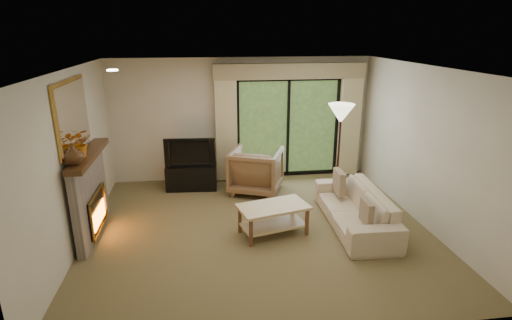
{
  "coord_description": "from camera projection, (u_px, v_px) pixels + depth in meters",
  "views": [
    {
      "loc": [
        -0.86,
        -5.85,
        3.13
      ],
      "look_at": [
        0.0,
        0.3,
        1.1
      ],
      "focal_mm": 28.0,
      "sensor_mm": 36.0,
      "label": 1
    }
  ],
  "objects": [
    {
      "name": "floor",
      "position": [
        258.0,
        229.0,
        6.59
      ],
      "size": [
        5.5,
        5.5,
        0.0
      ],
      "primitive_type": "plane",
      "color": "brown",
      "rests_on": "ground"
    },
    {
      "name": "ceiling",
      "position": [
        259.0,
        68.0,
        5.78
      ],
      "size": [
        5.5,
        5.5,
        0.0
      ],
      "primitive_type": "plane",
      "rotation": [
        3.14,
        0.0,
        0.0
      ],
      "color": "white",
      "rests_on": "ground"
    },
    {
      "name": "wall_back",
      "position": [
        242.0,
        120.0,
        8.54
      ],
      "size": [
        5.0,
        0.0,
        5.0
      ],
      "primitive_type": "plane",
      "rotation": [
        1.57,
        0.0,
        0.0
      ],
      "color": "beige",
      "rests_on": "ground"
    },
    {
      "name": "wall_front",
      "position": [
        296.0,
        230.0,
        3.83
      ],
      "size": [
        5.0,
        0.0,
        5.0
      ],
      "primitive_type": "plane",
      "rotation": [
        -1.57,
        0.0,
        0.0
      ],
      "color": "beige",
      "rests_on": "ground"
    },
    {
      "name": "wall_left",
      "position": [
        73.0,
        161.0,
        5.82
      ],
      "size": [
        0.0,
        5.0,
        5.0
      ],
      "primitive_type": "plane",
      "rotation": [
        1.57,
        0.0,
        1.57
      ],
      "color": "beige",
      "rests_on": "ground"
    },
    {
      "name": "wall_right",
      "position": [
        424.0,
        147.0,
        6.54
      ],
      "size": [
        0.0,
        5.0,
        5.0
      ],
      "primitive_type": "plane",
      "rotation": [
        1.57,
        0.0,
        -1.57
      ],
      "color": "beige",
      "rests_on": "ground"
    },
    {
      "name": "fireplace",
      "position": [
        90.0,
        194.0,
        6.22
      ],
      "size": [
        0.24,
        1.7,
        1.37
      ],
      "primitive_type": null,
      "color": "slate",
      "rests_on": "floor"
    },
    {
      "name": "mirror",
      "position": [
        73.0,
        115.0,
        5.82
      ],
      "size": [
        0.07,
        1.45,
        1.02
      ],
      "primitive_type": null,
      "color": "#B38330",
      "rests_on": "wall_left"
    },
    {
      "name": "sliding_door",
      "position": [
        288.0,
        128.0,
        8.68
      ],
      "size": [
        2.26,
        0.1,
        2.16
      ],
      "primitive_type": null,
      "color": "black",
      "rests_on": "floor"
    },
    {
      "name": "curtain_left",
      "position": [
        226.0,
        126.0,
        8.37
      ],
      "size": [
        0.45,
        0.18,
        2.35
      ],
      "primitive_type": "cube",
      "color": "#C6B686",
      "rests_on": "floor"
    },
    {
      "name": "curtain_right",
      "position": [
        349.0,
        122.0,
        8.73
      ],
      "size": [
        0.45,
        0.18,
        2.35
      ],
      "primitive_type": "cube",
      "color": "#C6B686",
      "rests_on": "floor"
    },
    {
      "name": "cornice",
      "position": [
        290.0,
        71.0,
        8.22
      ],
      "size": [
        3.2,
        0.24,
        0.32
      ],
      "primitive_type": "cube",
      "color": "#998760",
      "rests_on": "wall_back"
    },
    {
      "name": "media_console",
      "position": [
        192.0,
        177.0,
        8.2
      ],
      "size": [
        1.05,
        0.53,
        0.51
      ],
      "primitive_type": "cube",
      "rotation": [
        0.0,
        0.0,
        -0.07
      ],
      "color": "black",
      "rests_on": "floor"
    },
    {
      "name": "tv",
      "position": [
        190.0,
        151.0,
        8.03
      ],
      "size": [
        1.02,
        0.21,
        0.59
      ],
      "primitive_type": "imported",
      "rotation": [
        0.0,
        0.0,
        -0.07
      ],
      "color": "black",
      "rests_on": "media_console"
    },
    {
      "name": "armchair",
      "position": [
        256.0,
        170.0,
        7.99
      ],
      "size": [
        1.26,
        1.27,
        0.9
      ],
      "primitive_type": "imported",
      "rotation": [
        0.0,
        0.0,
        2.76
      ],
      "color": "brown",
      "rests_on": "floor"
    },
    {
      "name": "sofa",
      "position": [
        355.0,
        208.0,
        6.63
      ],
      "size": [
        0.91,
        2.17,
        0.63
      ],
      "primitive_type": "imported",
      "rotation": [
        0.0,
        0.0,
        -1.61
      ],
      "color": "#CAB391",
      "rests_on": "floor"
    },
    {
      "name": "pillow_near",
      "position": [
        367.0,
        212.0,
        5.97
      ],
      "size": [
        0.11,
        0.37,
        0.36
      ],
      "primitive_type": "cube",
      "rotation": [
        0.0,
        0.0,
        -0.04
      ],
      "color": "brown",
      "rests_on": "sofa"
    },
    {
      "name": "pillow_far",
      "position": [
        339.0,
        182.0,
        7.13
      ],
      "size": [
        0.13,
        0.43,
        0.42
      ],
      "primitive_type": "cube",
      "rotation": [
        0.0,
        0.0,
        -0.04
      ],
      "color": "brown",
      "rests_on": "sofa"
    },
    {
      "name": "coffee_table",
      "position": [
        273.0,
        220.0,
        6.37
      ],
      "size": [
        1.2,
        0.85,
        0.49
      ],
      "primitive_type": null,
      "rotation": [
        0.0,
        0.0,
        0.25
      ],
      "color": "#D4B47E",
      "rests_on": "floor"
    },
    {
      "name": "floor_lamp",
      "position": [
        339.0,
        152.0,
        7.6
      ],
      "size": [
        0.59,
        0.59,
        1.83
      ],
      "primitive_type": null,
      "rotation": [
        0.0,
        0.0,
        0.23
      ],
      "color": "#FFF7D0",
      "rests_on": "floor"
    },
    {
      "name": "vase",
      "position": [
        73.0,
        154.0,
        5.42
      ],
      "size": [
        0.32,
        0.32,
        0.3
      ],
      "primitive_type": "imported",
      "rotation": [
        0.0,
        0.0,
        -0.15
      ],
      "color": "#412713",
      "rests_on": "fireplace"
    },
    {
      "name": "branches",
      "position": [
        78.0,
        143.0,
        5.68
      ],
      "size": [
        0.4,
        0.35,
        0.44
      ],
      "primitive_type": "imported",
      "rotation": [
        0.0,
        0.0,
        0.01
      ],
      "color": "#B66110",
      "rests_on": "fireplace"
    }
  ]
}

